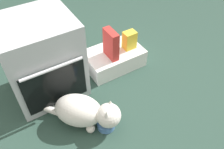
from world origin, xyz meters
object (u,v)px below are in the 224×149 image
at_px(pantry_cabinet, 114,58).
at_px(food_bowl, 106,124).
at_px(oven, 42,59).
at_px(snack_bag, 129,40).
at_px(cat, 84,111).
at_px(cereal_box, 111,44).

xyz_separation_m(pantry_cabinet, food_bowl, (-0.43, -0.59, -0.06)).
bearing_deg(oven, snack_bag, -4.63).
distance_m(food_bowl, cat, 0.21).
relative_size(cat, cereal_box, 2.28).
bearing_deg(oven, food_bowl, -69.49).
height_order(food_bowl, cereal_box, cereal_box).
xyz_separation_m(oven, cat, (0.12, -0.51, -0.21)).
height_order(oven, cereal_box, oven).
relative_size(pantry_cabinet, snack_bag, 3.12).
height_order(pantry_cabinet, snack_bag, snack_bag).
relative_size(food_bowl, snack_bag, 0.79).
xyz_separation_m(pantry_cabinet, cat, (-0.55, -0.47, 0.05)).
xyz_separation_m(pantry_cabinet, cereal_box, (-0.06, -0.05, 0.23)).
bearing_deg(oven, cereal_box, -8.09).
distance_m(food_bowl, cereal_box, 0.72).
relative_size(pantry_cabinet, cat, 0.88).
bearing_deg(oven, pantry_cabinet, -3.42).
relative_size(oven, snack_bag, 3.98).
distance_m(cat, snack_bag, 0.85).
distance_m(pantry_cabinet, cat, 0.73).
distance_m(pantry_cabinet, snack_bag, 0.24).
height_order(cereal_box, snack_bag, cereal_box).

